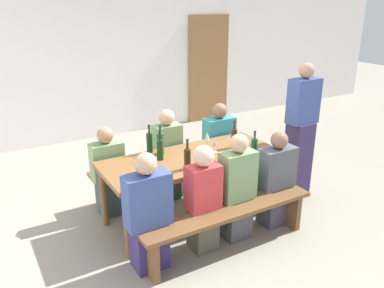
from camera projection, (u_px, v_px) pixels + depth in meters
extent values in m
plane|color=gray|center=(192.00, 217.00, 4.52)|extent=(24.00, 24.00, 0.00)
cube|color=white|center=(92.00, 47.00, 6.71)|extent=(14.00, 0.20, 3.20)
cube|color=olive|center=(208.00, 69.00, 7.88)|extent=(0.90, 0.06, 2.10)
cube|color=brown|center=(192.00, 159.00, 4.27)|extent=(1.98, 0.82, 0.05)
cylinder|color=brown|center=(128.00, 227.00, 3.68)|extent=(0.07, 0.07, 0.70)
cylinder|color=brown|center=(275.00, 183.00, 4.55)|extent=(0.07, 0.07, 0.70)
cylinder|color=brown|center=(104.00, 196.00, 4.25)|extent=(0.07, 0.07, 0.70)
cylinder|color=brown|center=(238.00, 163.00, 5.12)|extent=(0.07, 0.07, 0.70)
cube|color=brown|center=(229.00, 211.00, 3.80)|extent=(1.88, 0.30, 0.04)
cube|color=brown|center=(151.00, 258.00, 3.47)|extent=(0.06, 0.24, 0.41)
cube|color=brown|center=(291.00, 209.00, 4.28)|extent=(0.06, 0.24, 0.41)
cube|color=brown|center=(164.00, 162.00, 4.95)|extent=(1.88, 0.30, 0.04)
cube|color=brown|center=(100.00, 194.00, 4.62)|extent=(0.06, 0.24, 0.41)
cube|color=brown|center=(218.00, 165.00, 5.43)|extent=(0.06, 0.24, 0.41)
cylinder|color=#332814|center=(234.00, 139.00, 4.49)|extent=(0.07, 0.07, 0.23)
cylinder|color=#332814|center=(235.00, 126.00, 4.43)|extent=(0.02, 0.02, 0.09)
cylinder|color=black|center=(235.00, 121.00, 4.42)|extent=(0.03, 0.03, 0.01)
cylinder|color=#234C2D|center=(160.00, 144.00, 4.30)|extent=(0.08, 0.08, 0.24)
cylinder|color=#234C2D|center=(160.00, 130.00, 4.25)|extent=(0.03, 0.03, 0.08)
cylinder|color=black|center=(160.00, 126.00, 4.23)|extent=(0.03, 0.03, 0.01)
cylinder|color=#332814|center=(187.00, 159.00, 3.92)|extent=(0.07, 0.07, 0.21)
cylinder|color=#332814|center=(187.00, 145.00, 3.86)|extent=(0.02, 0.02, 0.10)
cylinder|color=black|center=(187.00, 140.00, 3.84)|extent=(0.03, 0.03, 0.01)
cylinder|color=#143319|center=(150.00, 143.00, 4.34)|extent=(0.07, 0.07, 0.23)
cylinder|color=#143319|center=(149.00, 130.00, 4.29)|extent=(0.02, 0.02, 0.09)
cylinder|color=black|center=(149.00, 125.00, 4.27)|extent=(0.03, 0.03, 0.01)
cylinder|color=#194723|center=(254.00, 148.00, 4.24)|extent=(0.07, 0.07, 0.20)
cylinder|color=#194723|center=(255.00, 136.00, 4.19)|extent=(0.02, 0.02, 0.08)
cylinder|color=black|center=(255.00, 132.00, 4.17)|extent=(0.03, 0.03, 0.01)
cylinder|color=#143319|center=(160.00, 150.00, 4.15)|extent=(0.07, 0.07, 0.22)
cylinder|color=#143319|center=(160.00, 136.00, 4.10)|extent=(0.02, 0.02, 0.09)
cylinder|color=black|center=(160.00, 131.00, 4.08)|extent=(0.03, 0.03, 0.01)
cylinder|color=silver|center=(207.00, 147.00, 4.54)|extent=(0.06, 0.06, 0.01)
cylinder|color=silver|center=(207.00, 144.00, 4.53)|extent=(0.01, 0.01, 0.08)
cone|color=beige|center=(207.00, 136.00, 4.50)|extent=(0.07, 0.07, 0.10)
cylinder|color=silver|center=(235.00, 153.00, 4.37)|extent=(0.06, 0.06, 0.01)
cylinder|color=silver|center=(235.00, 149.00, 4.36)|extent=(0.01, 0.01, 0.08)
cone|color=#D18C93|center=(235.00, 143.00, 4.33)|extent=(0.06, 0.06, 0.08)
cylinder|color=silver|center=(250.00, 150.00, 4.46)|extent=(0.06, 0.06, 0.01)
cylinder|color=silver|center=(250.00, 146.00, 4.44)|extent=(0.01, 0.01, 0.08)
cone|color=beige|center=(251.00, 140.00, 4.41)|extent=(0.07, 0.07, 0.07)
cylinder|color=silver|center=(215.00, 152.00, 4.39)|extent=(0.06, 0.06, 0.01)
cylinder|color=silver|center=(215.00, 148.00, 4.38)|extent=(0.01, 0.01, 0.08)
cone|color=#D18C93|center=(215.00, 142.00, 4.35)|extent=(0.06, 0.06, 0.07)
cylinder|color=silver|center=(244.00, 155.00, 4.31)|extent=(0.06, 0.06, 0.01)
cylinder|color=silver|center=(244.00, 151.00, 4.30)|extent=(0.01, 0.01, 0.08)
cone|color=beige|center=(245.00, 144.00, 4.27)|extent=(0.07, 0.07, 0.10)
cube|color=navy|center=(150.00, 245.00, 3.61)|extent=(0.31, 0.24, 0.45)
cube|color=#384C8C|center=(148.00, 200.00, 3.45)|extent=(0.41, 0.20, 0.50)
sphere|color=tan|center=(146.00, 164.00, 3.33)|extent=(0.20, 0.20, 0.20)
cube|color=#514D3C|center=(203.00, 228.00, 3.89)|extent=(0.24, 0.24, 0.45)
cube|color=#C6383D|center=(203.00, 187.00, 3.74)|extent=(0.32, 0.20, 0.45)
sphere|color=beige|center=(204.00, 156.00, 3.62)|extent=(0.20, 0.20, 0.20)
cube|color=#484951|center=(236.00, 217.00, 4.09)|extent=(0.27, 0.24, 0.45)
cube|color=#729966|center=(238.00, 176.00, 3.92)|extent=(0.36, 0.20, 0.51)
sphere|color=tan|center=(239.00, 143.00, 3.80)|extent=(0.19, 0.19, 0.19)
cube|color=#433F4E|center=(274.00, 204.00, 4.34)|extent=(0.31, 0.24, 0.45)
cube|color=#4C515B|center=(277.00, 168.00, 4.18)|extent=(0.41, 0.20, 0.44)
sphere|color=#846047|center=(279.00, 140.00, 4.07)|extent=(0.18, 0.18, 0.18)
cube|color=#354B4C|center=(110.00, 196.00, 4.53)|extent=(0.27, 0.24, 0.45)
cube|color=#729966|center=(107.00, 161.00, 4.38)|extent=(0.36, 0.20, 0.43)
sphere|color=#A87A5B|center=(105.00, 135.00, 4.27)|extent=(0.19, 0.19, 0.19)
cube|color=#2C4634|center=(168.00, 181.00, 4.89)|extent=(0.25, 0.24, 0.45)
cube|color=#729966|center=(167.00, 145.00, 4.72)|extent=(0.33, 0.20, 0.52)
sphere|color=tan|center=(167.00, 117.00, 4.60)|extent=(0.19, 0.19, 0.19)
cube|color=#434445|center=(218.00, 169.00, 5.25)|extent=(0.30, 0.24, 0.45)
cube|color=teal|center=(219.00, 136.00, 5.09)|extent=(0.40, 0.20, 0.49)
sphere|color=#846047|center=(220.00, 111.00, 4.97)|extent=(0.19, 0.19, 0.19)
cube|color=#382B54|center=(298.00, 160.00, 4.89)|extent=(0.28, 0.24, 0.97)
cube|color=#384C8C|center=(304.00, 101.00, 4.63)|extent=(0.37, 0.20, 0.54)
sphere|color=#A87A5B|center=(307.00, 71.00, 4.50)|extent=(0.18, 0.18, 0.18)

